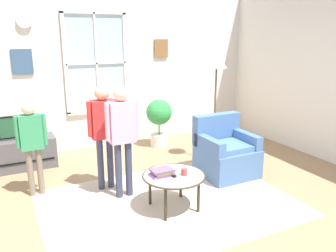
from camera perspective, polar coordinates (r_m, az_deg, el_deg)
The scene contains 15 objects.
ground_plane at distance 4.13m, azimuth -0.32°, elevation -14.65°, with size 6.89×6.31×0.02m, color #9E7A56.
back_wall at distance 6.35m, azimuth -12.28°, elevation 9.66°, with size 6.29×0.17×2.94m.
area_rug at distance 4.37m, azimuth 0.06°, elevation -12.70°, with size 3.01×2.18×0.01m, color #C6B29E.
tv_stand at distance 5.80m, azimuth -23.26°, elevation -4.25°, with size 1.03×0.45×0.48m.
television at distance 5.68m, azimuth -23.71°, elevation -0.13°, with size 0.55×0.08×0.37m.
armchair at distance 5.16m, azimuth 9.51°, elevation -4.49°, with size 0.76×0.74×0.87m.
coffee_table at distance 4.09m, azimuth 0.96°, elevation -8.50°, with size 0.75×0.75×0.44m.
book_stack at distance 4.05m, azimuth -0.98°, elevation -7.70°, with size 0.27×0.19×0.08m.
cup at distance 4.06m, azimuth 2.70°, elevation -7.60°, with size 0.07×0.07×0.08m, color #BF3F3F.
remote_near_books at distance 4.05m, azimuth 0.60°, elevation -8.12°, with size 0.04×0.14×0.02m, color black.
person_green_shirt at distance 4.63m, azimuth -21.74°, elevation -1.80°, with size 0.37×0.17×1.24m.
person_pink_shirt at distance 4.26m, azimuth -7.62°, elevation -0.43°, with size 0.44×0.20×1.45m.
person_red_shirt at distance 4.54m, azimuth -10.67°, elevation 0.10°, with size 0.43×0.19×1.41m.
potted_plant_by_window at distance 6.29m, azimuth -1.50°, elevation 1.43°, with size 0.47×0.47×0.88m.
floor_lamp at distance 5.45m, azimuth 8.04°, elevation 8.91°, with size 0.32×0.32×1.75m.
Camera 1 is at (-1.59, -3.21, 2.05)m, focal length 36.67 mm.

